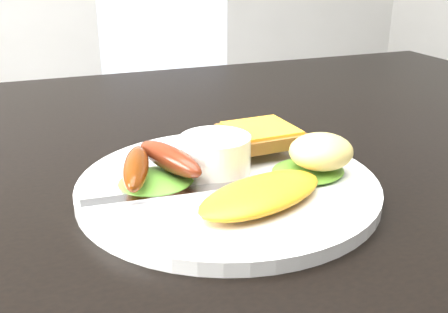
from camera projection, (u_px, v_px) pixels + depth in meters
name	position (u px, v px, depth m)	size (l,w,h in m)	color
dining_table	(226.00, 152.00, 0.65)	(1.20, 0.80, 0.04)	black
dining_chair	(183.00, 135.00, 1.56)	(0.39, 0.39, 0.05)	tan
person	(202.00, 60.00, 1.23)	(0.52, 0.35, 1.44)	navy
plate	(228.00, 186.00, 0.49)	(0.28, 0.28, 0.01)	white
lettuce_left	(157.00, 181.00, 0.48)	(0.07, 0.07, 0.01)	olive
lettuce_right	(308.00, 171.00, 0.50)	(0.07, 0.06, 0.01)	#3F911F
omelette	(261.00, 194.00, 0.44)	(0.13, 0.06, 0.02)	#FCA90B
sausage_a	(136.00, 168.00, 0.46)	(0.02, 0.09, 0.02)	#66310C
sausage_b	(169.00, 158.00, 0.48)	(0.02, 0.10, 0.02)	maroon
ramekin	(215.00, 156.00, 0.50)	(0.07, 0.07, 0.04)	white
toast_a	(235.00, 142.00, 0.56)	(0.07, 0.07, 0.01)	olive
toast_b	(261.00, 135.00, 0.55)	(0.07, 0.07, 0.01)	brown
potato_salad	(321.00, 151.00, 0.49)	(0.06, 0.06, 0.03)	beige
fork	(186.00, 192.00, 0.46)	(0.18, 0.01, 0.00)	#ADAFB7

